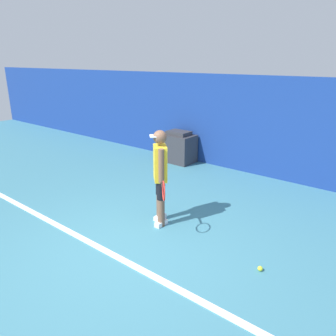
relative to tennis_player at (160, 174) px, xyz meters
The scene contains 6 objects.
ground_plane 1.33m from the tennis_player, 79.67° to the right, with size 24.00×24.00×0.00m, color teal.
back_wall 3.39m from the tennis_player, 86.98° to the left, with size 24.00×0.10×2.31m.
court_baseline 1.48m from the tennis_player, 81.36° to the right, with size 21.60×0.10×0.01m.
tennis_player is the anchor object (origin of this frame).
tennis_ball 2.07m from the tennis_player, ahead, with size 0.07×0.07×0.07m.
covered_chair 3.56m from the tennis_player, 122.44° to the left, with size 0.84×0.60×0.84m.
Camera 1 is at (3.07, -2.82, 2.65)m, focal length 35.00 mm.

